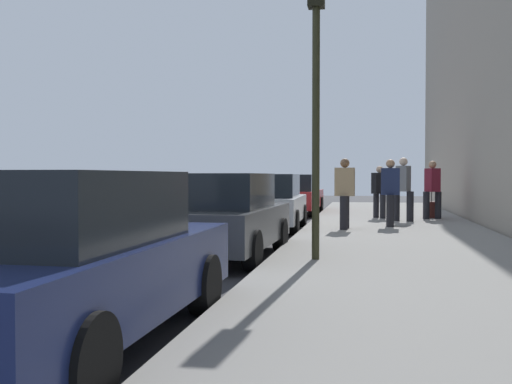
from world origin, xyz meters
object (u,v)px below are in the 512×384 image
object	(u,v)px
parked_car_charcoal	(221,216)
parked_car_navy	(64,260)
pedestrian_burgundy_coat	(432,188)
parked_car_red	(294,195)
pedestrian_tan_coat	(345,191)
pedestrian_navy_coat	(390,191)
pedestrian_grey_coat	(403,187)
parked_car_silver	(267,202)
pedestrian_black_coat	(380,190)
rolling_suitcase	(431,210)
traffic_light_pole	(316,61)

from	to	relation	value
parked_car_charcoal	parked_car_navy	bearing A→B (deg)	179.69
pedestrian_burgundy_coat	parked_car_red	bearing A→B (deg)	53.56
pedestrian_tan_coat	pedestrian_navy_coat	world-z (taller)	pedestrian_tan_coat
parked_car_navy	pedestrian_tan_coat	world-z (taller)	pedestrian_tan_coat
pedestrian_grey_coat	pedestrian_burgundy_coat	bearing A→B (deg)	-40.47
parked_car_silver	pedestrian_tan_coat	size ratio (longest dim) A/B	2.44
parked_car_charcoal	parked_car_silver	xyz separation A→B (m)	(5.57, 0.06, 0.00)
pedestrian_black_coat	pedestrian_grey_coat	bearing A→B (deg)	-151.11
parked_car_navy	rolling_suitcase	distance (m)	15.38
parked_car_silver	pedestrian_navy_coat	world-z (taller)	pedestrian_navy_coat
parked_car_red	parked_car_silver	bearing A→B (deg)	-179.76
parked_car_charcoal	parked_car_red	size ratio (longest dim) A/B	0.93
pedestrian_grey_coat	traffic_light_pole	bearing A→B (deg)	167.34
pedestrian_tan_coat	pedestrian_navy_coat	distance (m)	1.53
parked_car_navy	parked_car_silver	bearing A→B (deg)	0.16
parked_car_charcoal	parked_car_silver	world-z (taller)	same
pedestrian_grey_coat	pedestrian_black_coat	size ratio (longest dim) A/B	1.14
parked_car_red	pedestrian_burgundy_coat	xyz separation A→B (m)	(-3.43, -4.64, 0.34)
pedestrian_navy_coat	traffic_light_pole	xyz separation A→B (m)	(-6.51, 1.43, 2.20)
parked_car_silver	parked_car_red	distance (m)	6.53
parked_car_silver	pedestrian_black_coat	size ratio (longest dim) A/B	2.63
parked_car_charcoal	traffic_light_pole	world-z (taller)	traffic_light_pole
pedestrian_navy_coat	rolling_suitcase	distance (m)	3.73
parked_car_silver	pedestrian_tan_coat	xyz separation A→B (m)	(-0.87, -2.09, 0.33)
parked_car_red	rolling_suitcase	world-z (taller)	parked_car_red
pedestrian_burgundy_coat	traffic_light_pole	xyz separation A→B (m)	(-9.48, 2.82, 2.18)
pedestrian_burgundy_coat	traffic_light_pole	world-z (taller)	traffic_light_pole
pedestrian_grey_coat	parked_car_red	bearing A→B (deg)	39.34
rolling_suitcase	parked_car_silver	bearing A→B (deg)	127.25
rolling_suitcase	pedestrian_black_coat	bearing A→B (deg)	102.44
parked_car_charcoal	rolling_suitcase	xyz separation A→B (m)	(9.10, -4.58, -0.35)
pedestrian_tan_coat	pedestrian_navy_coat	size ratio (longest dim) A/B	1.00
parked_car_charcoal	pedestrian_grey_coat	bearing A→B (deg)	-25.53
parked_car_navy	parked_car_red	bearing A→B (deg)	0.19
parked_car_charcoal	pedestrian_black_coat	size ratio (longest dim) A/B	2.57
pedestrian_tan_coat	traffic_light_pole	world-z (taller)	traffic_light_pole
pedestrian_tan_coat	pedestrian_burgundy_coat	xyz separation A→B (m)	(3.97, -2.53, 0.01)
pedestrian_grey_coat	rolling_suitcase	bearing A→B (deg)	-32.17
parked_car_silver	rolling_suitcase	world-z (taller)	parked_car_silver
traffic_light_pole	rolling_suitcase	world-z (taller)	traffic_light_pole
pedestrian_black_coat	rolling_suitcase	world-z (taller)	pedestrian_black_coat
pedestrian_navy_coat	rolling_suitcase	size ratio (longest dim) A/B	2.01
pedestrian_grey_coat	parked_car_silver	bearing A→B (deg)	118.59
parked_car_silver	pedestrian_black_coat	world-z (taller)	pedestrian_black_coat
parked_car_navy	pedestrian_navy_coat	size ratio (longest dim) A/B	2.50
parked_car_red	pedestrian_burgundy_coat	bearing A→B (deg)	-126.44
parked_car_charcoal	pedestrian_burgundy_coat	world-z (taller)	pedestrian_burgundy_coat
parked_car_red	pedestrian_tan_coat	bearing A→B (deg)	-164.06
parked_car_charcoal	pedestrian_black_coat	world-z (taller)	pedestrian_black_coat
pedestrian_grey_coat	pedestrian_black_coat	distance (m)	1.34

